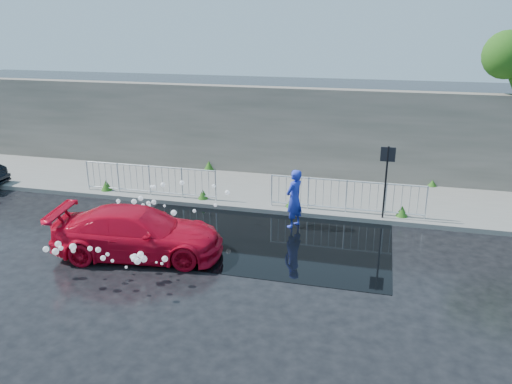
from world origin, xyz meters
TOP-DOWN VIEW (x-y plane):
  - ground at (0.00, 0.00)m, footprint 90.00×90.00m
  - pavement at (0.00, 5.00)m, footprint 30.00×4.00m
  - curb at (0.00, 3.00)m, footprint 30.00×0.25m
  - retaining_wall at (0.00, 7.20)m, footprint 30.00×0.60m
  - puddle at (0.50, 1.00)m, footprint 8.00×5.00m
  - sign_post at (4.20, 3.10)m, footprint 0.45×0.06m
  - railing_left at (-4.00, 3.35)m, footprint 5.05×0.05m
  - railing_right at (3.00, 3.35)m, footprint 5.05×0.05m
  - weeds at (-0.49, 4.43)m, footprint 12.17×3.93m
  - water_spray at (-2.50, -0.52)m, footprint 3.61×5.51m
  - red_car at (-2.26, -0.98)m, footprint 4.84×2.58m
  - person at (1.50, 2.06)m, footprint 0.70×0.80m

SIDE VIEW (x-z plane):
  - ground at x=0.00m, z-range 0.00..0.00m
  - puddle at x=0.50m, z-range 0.00..0.01m
  - pavement at x=0.00m, z-range 0.00..0.15m
  - curb at x=0.00m, z-range 0.00..0.16m
  - weeds at x=-0.49m, z-range 0.13..0.53m
  - red_car at x=-2.26m, z-range 0.00..1.34m
  - water_spray at x=-2.50m, z-range 0.18..1.23m
  - railing_left at x=-4.00m, z-range 0.19..1.29m
  - railing_right at x=3.00m, z-range 0.19..1.29m
  - person at x=1.50m, z-range 0.00..1.86m
  - sign_post at x=4.20m, z-range 0.47..2.97m
  - retaining_wall at x=0.00m, z-range 0.15..3.65m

